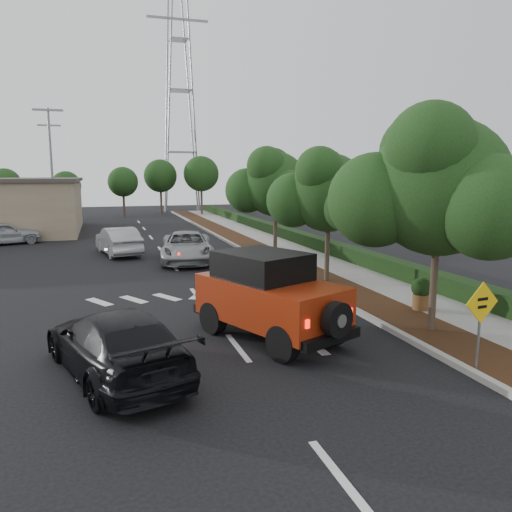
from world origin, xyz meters
name	(u,v)px	position (x,y,z in m)	size (l,w,h in m)	color
ground	(238,348)	(0.00, 0.00, 0.00)	(120.00, 120.00, 0.00)	black
curb	(263,261)	(4.60, 12.00, 0.07)	(0.20, 70.00, 0.15)	#9E9B93
planting_strip	(281,260)	(5.60, 12.00, 0.06)	(1.80, 70.00, 0.12)	black
sidewalk	(315,258)	(7.50, 12.00, 0.06)	(2.00, 70.00, 0.12)	gray
hedge	(339,251)	(8.90, 12.00, 0.40)	(0.80, 70.00, 0.80)	black
transmission_tower	(182,211)	(6.00, 48.00, 0.00)	(7.00, 4.00, 28.00)	slate
street_tree_near	(431,333)	(5.60, -0.50, 0.00)	(3.80, 3.80, 5.92)	black
street_tree_mid	(326,283)	(5.60, 6.50, 0.00)	(3.20, 3.20, 5.32)	black
street_tree_far	(275,258)	(5.60, 13.00, 0.00)	(3.40, 3.40, 5.62)	black
light_pole_a	(56,237)	(-6.50, 26.00, 0.00)	(2.00, 0.22, 9.00)	slate
light_pole_b	(55,222)	(-7.50, 38.00, 0.00)	(2.00, 0.22, 9.00)	slate
red_jeep	(265,295)	(0.95, 0.61, 1.22)	(3.62, 4.91, 2.40)	black
silver_suv_ahead	(187,247)	(0.86, 13.32, 0.77)	(2.57, 5.57, 1.55)	#94979B
black_suv_oncoming	(116,343)	(-3.11, -0.96, 0.76)	(2.12, 5.22, 1.52)	black
silver_sedan_oncoming	(118,241)	(-2.46, 16.71, 0.78)	(1.65, 4.73, 1.56)	#A8AAB0
parked_suv	(4,233)	(-9.35, 23.02, 0.75)	(1.76, 4.38, 1.49)	#A3A7AB
speed_hump_sign	(481,314)	(4.80, -3.27, 1.42)	(0.96, 0.13, 2.04)	slate
terracotta_planter	(421,291)	(6.60, 1.43, 0.76)	(0.64, 0.64, 1.12)	brown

